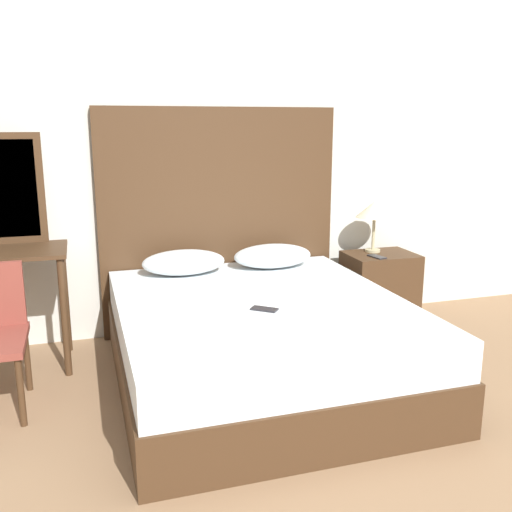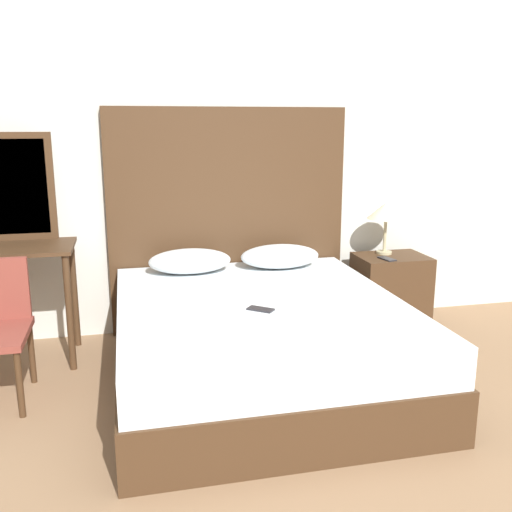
{
  "view_description": "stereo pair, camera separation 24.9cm",
  "coord_description": "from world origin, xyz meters",
  "px_view_note": "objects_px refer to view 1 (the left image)",
  "views": [
    {
      "loc": [
        -1.11,
        -1.63,
        1.56
      ],
      "look_at": [
        -0.11,
        1.59,
        0.77
      ],
      "focal_mm": 40.0,
      "sensor_mm": 36.0,
      "label": 1
    },
    {
      "loc": [
        -0.87,
        -1.7,
        1.56
      ],
      "look_at": [
        -0.11,
        1.59,
        0.77
      ],
      "focal_mm": 40.0,
      "sensor_mm": 36.0,
      "label": 2
    }
  ],
  "objects_px": {
    "table_lamp": "(375,210)",
    "phone_on_nightstand": "(377,257)",
    "phone_on_bed": "(264,309)",
    "bed": "(261,341)",
    "nightstand": "(379,288)"
  },
  "relations": [
    {
      "from": "nightstand",
      "to": "table_lamp",
      "type": "xyz_separation_m",
      "value": [
        -0.03,
        0.08,
        0.61
      ]
    },
    {
      "from": "phone_on_bed",
      "to": "phone_on_nightstand",
      "type": "height_order",
      "value": "phone_on_nightstand"
    },
    {
      "from": "phone_on_bed",
      "to": "nightstand",
      "type": "xyz_separation_m",
      "value": [
        1.27,
        0.93,
        -0.25
      ]
    },
    {
      "from": "bed",
      "to": "nightstand",
      "type": "relative_size",
      "value": 3.49
    },
    {
      "from": "bed",
      "to": "phone_on_nightstand",
      "type": "height_order",
      "value": "phone_on_nightstand"
    },
    {
      "from": "bed",
      "to": "phone_on_bed",
      "type": "xyz_separation_m",
      "value": [
        -0.04,
        -0.18,
        0.27
      ]
    },
    {
      "from": "bed",
      "to": "phone_on_nightstand",
      "type": "distance_m",
      "value": 1.34
    },
    {
      "from": "bed",
      "to": "phone_on_bed",
      "type": "distance_m",
      "value": 0.33
    },
    {
      "from": "nightstand",
      "to": "table_lamp",
      "type": "bearing_deg",
      "value": 110.23
    },
    {
      "from": "phone_on_bed",
      "to": "phone_on_nightstand",
      "type": "relative_size",
      "value": 0.99
    },
    {
      "from": "table_lamp",
      "to": "phone_on_nightstand",
      "type": "relative_size",
      "value": 2.51
    },
    {
      "from": "phone_on_bed",
      "to": "phone_on_nightstand",
      "type": "bearing_deg",
      "value": 35.24
    },
    {
      "from": "nightstand",
      "to": "phone_on_nightstand",
      "type": "relative_size",
      "value": 3.49
    },
    {
      "from": "phone_on_nightstand",
      "to": "bed",
      "type": "bearing_deg",
      "value": -150.41
    },
    {
      "from": "phone_on_bed",
      "to": "table_lamp",
      "type": "relative_size",
      "value": 0.39
    }
  ]
}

